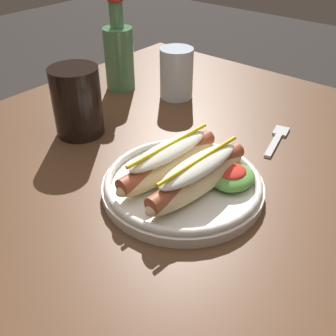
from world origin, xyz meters
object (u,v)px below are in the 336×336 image
(water_cup, at_px, (176,73))
(soda_cup, at_px, (77,102))
(hot_dog_plate, at_px, (185,177))
(fork, at_px, (277,138))
(glass_bottle, at_px, (119,55))

(water_cup, bearing_deg, soda_cup, 171.36)
(hot_dog_plate, xyz_separation_m, soda_cup, (0.02, 0.27, 0.04))
(hot_dog_plate, relative_size, fork, 2.08)
(soda_cup, bearing_deg, glass_bottle, 24.84)
(hot_dog_plate, distance_m, glass_bottle, 0.43)
(fork, relative_size, water_cup, 1.09)
(hot_dog_plate, bearing_deg, soda_cup, 86.11)
(hot_dog_plate, xyz_separation_m, glass_bottle, (0.22, 0.36, 0.05))
(fork, xyz_separation_m, soda_cup, (-0.22, 0.31, 0.06))
(hot_dog_plate, height_order, water_cup, water_cup)
(hot_dog_plate, height_order, fork, hot_dog_plate)
(fork, xyz_separation_m, glass_bottle, (-0.02, 0.40, 0.08))
(hot_dog_plate, distance_m, soda_cup, 0.27)
(soda_cup, distance_m, water_cup, 0.25)
(soda_cup, bearing_deg, hot_dog_plate, -93.89)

